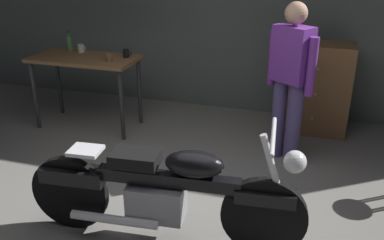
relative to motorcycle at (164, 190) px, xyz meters
name	(u,v)px	position (x,y,z in m)	size (l,w,h in m)	color
ground_plane	(166,221)	(-0.08, 0.21, -0.45)	(12.00, 12.00, 0.00)	gray
workbench	(85,66)	(-1.71, 1.83, 0.34)	(1.30, 0.64, 0.90)	brown
motorcycle	(164,190)	(0.00, 0.00, 0.00)	(2.19, 0.61, 1.00)	black
person_standing	(290,77)	(0.76, 1.65, 0.48)	(0.49, 0.39, 1.67)	#54477E
wooden_dresser	(316,88)	(1.02, 2.51, 0.10)	(0.80, 0.47, 1.10)	brown
mug_white_ceramic	(81,48)	(-1.86, 2.03, 0.50)	(0.11, 0.08, 0.10)	white
mug_black_matte	(126,53)	(-1.21, 1.96, 0.50)	(0.11, 0.07, 0.10)	black
mug_brown_stoneware	(109,57)	(-1.32, 1.74, 0.50)	(0.11, 0.08, 0.10)	brown
bottle	(69,43)	(-2.06, 2.08, 0.55)	(0.06, 0.06, 0.24)	#4C8C4C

